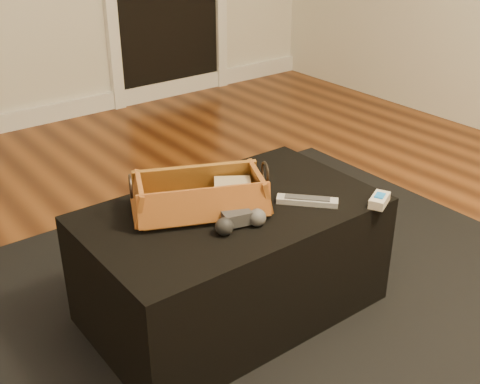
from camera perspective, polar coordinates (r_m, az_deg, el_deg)
floor at (r=2.00m, az=3.50°, el=-17.54°), size 5.00×5.50×0.01m
area_rug at (r=2.23m, az=0.06°, el=-11.67°), size 2.60×2.00×0.01m
ottoman at (r=2.13m, az=-0.76°, el=-6.45°), size 1.00×0.60×0.42m
tv_remote at (r=1.98m, az=-4.35°, el=-1.39°), size 0.24×0.12×0.02m
cloth_bundle at (r=2.03m, az=-0.71°, el=0.20°), size 0.15×0.14×0.07m
wicker_basket at (r=1.98m, az=-3.81°, el=-0.47°), size 0.49×0.39×0.16m
game_controller at (r=1.89m, az=-0.09°, el=-2.67°), size 0.18×0.12×0.06m
silver_remote at (r=2.06m, az=6.40°, el=-0.81°), size 0.18×0.18×0.02m
cream_gadget at (r=2.09m, az=13.08°, el=-0.75°), size 0.11×0.09×0.04m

